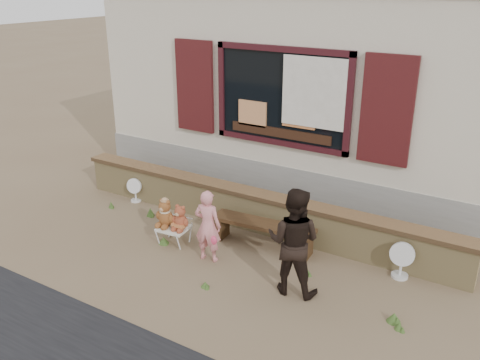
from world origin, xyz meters
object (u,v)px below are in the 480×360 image
Objects in this scene: teddy_bear_right at (181,217)px; child at (208,226)px; folding_chair at (174,229)px; teddy_bear_left at (165,212)px; bench at (263,229)px; adult at (294,241)px.

child is at bearing -18.20° from teddy_bear_right.
teddy_bear_left is at bearing 180.00° from folding_chair.
teddy_bear_right is at bearing -22.95° from child.
teddy_bear_left is (-0.14, -0.01, 0.26)m from folding_chair.
teddy_bear_left is at bearing -160.19° from bench.
folding_chair is at bearing -19.65° from child.
teddy_bear_right reaches higher than bench.
teddy_bear_left is at bearing 180.00° from teddy_bear_right.
teddy_bear_right is 0.28× the size of adult.
folding_chair is at bearing -13.67° from adult.
folding_chair is 0.27m from teddy_bear_right.
adult is at bearing -47.62° from bench.
adult is (1.42, -0.09, 0.19)m from child.
bench is at bearing -50.87° from adult.
child reaches higher than teddy_bear_right.
child reaches higher than teddy_bear_left.
teddy_bear_right is at bearing -14.41° from adult.
teddy_bear_left is 0.28m from teddy_bear_right.
child is (0.61, -0.14, 0.07)m from teddy_bear_right.
child is 0.75× the size of adult.
folding_chair is 1.08× the size of teddy_bear_left.
teddy_bear_right is 0.37× the size of child.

